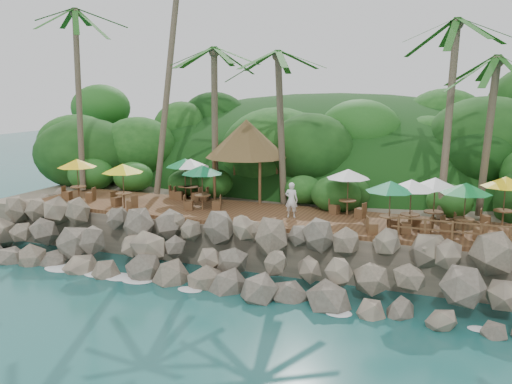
% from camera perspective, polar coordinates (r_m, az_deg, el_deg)
% --- Properties ---
extents(ground, '(140.00, 140.00, 0.00)m').
position_cam_1_polar(ground, '(24.84, -5.34, -10.16)').
color(ground, '#19514F').
rests_on(ground, ground).
extents(land_base, '(32.00, 25.20, 2.10)m').
position_cam_1_polar(land_base, '(38.88, 5.60, -0.83)').
color(land_base, gray).
rests_on(land_base, ground).
extents(jungle_hill, '(44.80, 28.00, 15.40)m').
position_cam_1_polar(jungle_hill, '(46.18, 8.27, -0.36)').
color(jungle_hill, '#143811').
rests_on(jungle_hill, ground).
extents(seawall, '(29.00, 4.00, 2.30)m').
position_cam_1_polar(seawall, '(26.16, -3.35, -6.38)').
color(seawall, gray).
rests_on(seawall, ground).
extents(terrace, '(26.00, 5.00, 0.20)m').
position_cam_1_polar(terrace, '(29.41, -0.00, -2.30)').
color(terrace, brown).
rests_on(terrace, land_base).
extents(jungle_foliage, '(44.00, 16.00, 12.00)m').
position_cam_1_polar(jungle_foliage, '(38.17, 5.14, -2.66)').
color(jungle_foliage, '#143811').
rests_on(jungle_foliage, ground).
extents(foam_line, '(25.20, 0.80, 0.06)m').
position_cam_1_polar(foam_line, '(25.08, -5.02, -9.88)').
color(foam_line, white).
rests_on(foam_line, ground).
extents(palms, '(29.68, 7.07, 14.84)m').
position_cam_1_polar(palms, '(31.57, 1.07, 16.68)').
color(palms, brown).
rests_on(palms, ground).
extents(palapa, '(4.78, 4.78, 4.60)m').
position_cam_1_polar(palapa, '(32.75, -0.97, 5.42)').
color(palapa, brown).
rests_on(palapa, ground).
extents(dining_clusters, '(24.67, 5.41, 2.40)m').
position_cam_1_polar(dining_clusters, '(28.37, 3.37, 1.50)').
color(dining_clusters, brown).
rests_on(dining_clusters, terrace).
extents(railing, '(6.10, 0.10, 1.00)m').
position_cam_1_polar(railing, '(24.88, 20.46, -3.77)').
color(railing, brown).
rests_on(railing, terrace).
extents(waiter, '(0.66, 0.45, 1.79)m').
position_cam_1_polar(waiter, '(28.23, 3.59, -0.81)').
color(waiter, white).
rests_on(waiter, terrace).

